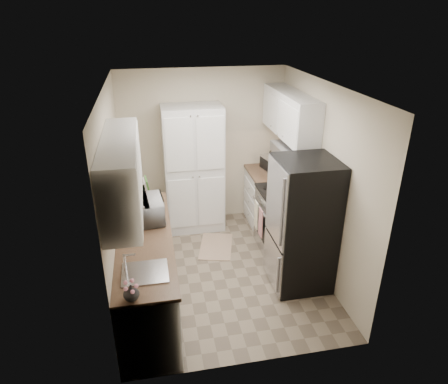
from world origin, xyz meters
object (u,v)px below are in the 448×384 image
(electric_range, at_px, (283,220))
(microwave, at_px, (149,210))
(pantry_cabinet, at_px, (194,170))
(refrigerator, at_px, (303,225))
(toaster_oven, at_px, (275,164))
(wine_bottle, at_px, (142,190))

(electric_range, height_order, microwave, microwave)
(pantry_cabinet, height_order, electric_range, pantry_cabinet)
(pantry_cabinet, height_order, refrigerator, pantry_cabinet)
(refrigerator, xyz_separation_m, toaster_oven, (0.15, 1.61, 0.19))
(microwave, xyz_separation_m, toaster_oven, (2.00, 1.26, -0.02))
(refrigerator, relative_size, toaster_oven, 4.03)
(pantry_cabinet, bearing_deg, toaster_oven, -4.94)
(refrigerator, bearing_deg, pantry_cabinet, 123.46)
(electric_range, distance_m, microwave, 2.02)
(pantry_cabinet, height_order, toaster_oven, pantry_cabinet)
(toaster_oven, bearing_deg, microwave, -160.64)
(wine_bottle, bearing_deg, refrigerator, -25.01)
(wine_bottle, xyz_separation_m, toaster_oven, (2.08, 0.71, -0.04))
(refrigerator, height_order, microwave, refrigerator)
(pantry_cabinet, height_order, wine_bottle, pantry_cabinet)
(wine_bottle, bearing_deg, pantry_cabinet, 46.16)
(pantry_cabinet, bearing_deg, wine_bottle, -133.84)
(electric_range, height_order, wine_bottle, wine_bottle)
(refrigerator, distance_m, microwave, 1.90)
(pantry_cabinet, distance_m, microwave, 1.54)
(electric_range, xyz_separation_m, toaster_oven, (0.12, 0.81, 0.56))
(electric_range, relative_size, refrigerator, 0.66)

